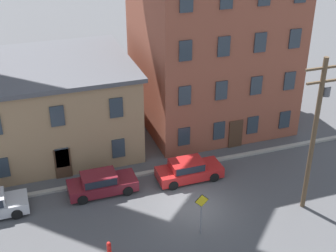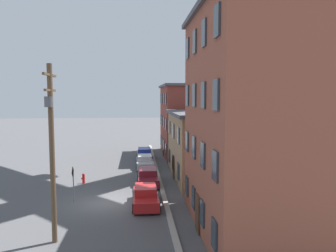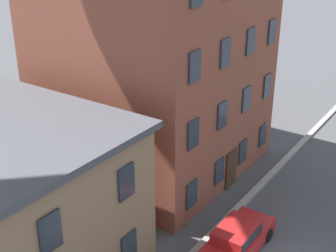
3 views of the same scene
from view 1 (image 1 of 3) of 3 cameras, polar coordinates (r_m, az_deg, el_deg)
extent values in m
plane|color=#4C4C4F|center=(29.38, 2.97, -9.86)|extent=(200.00, 200.00, 0.00)
cube|color=#9E998E|center=(32.79, 0.06, -5.25)|extent=(56.00, 0.36, 0.16)
cube|color=#9E7A56|center=(35.83, -14.10, 2.36)|extent=(11.53, 10.10, 6.19)
cube|color=#4C4C51|center=(34.63, -14.71, 7.23)|extent=(12.03, 10.60, 0.30)
cube|color=#2D3842|center=(32.00, -19.58, -4.84)|extent=(0.90, 0.10, 1.40)
cube|color=#2D3842|center=(32.01, -12.76, -3.80)|extent=(0.90, 0.10, 1.40)
cube|color=#2D3842|center=(30.56, -13.35, 1.17)|extent=(0.90, 0.10, 1.40)
cube|color=#2D3842|center=(32.48, -6.05, -2.72)|extent=(0.90, 0.10, 1.40)
cube|color=#2D3842|center=(31.05, -6.33, 2.22)|extent=(0.90, 0.10, 1.40)
cube|color=#472D1E|center=(32.24, -12.68, -4.48)|extent=(1.10, 0.10, 2.20)
cube|color=brown|center=(37.64, 5.26, 9.77)|extent=(11.08, 10.18, 12.86)
cube|color=#2D3842|center=(33.67, 1.96, -1.30)|extent=(0.90, 0.10, 1.40)
cube|color=#2D3842|center=(32.25, 2.06, 3.72)|extent=(0.90, 0.10, 1.40)
cube|color=#2D3842|center=(31.09, 2.15, 9.15)|extent=(0.90, 0.10, 1.40)
cube|color=#2D3842|center=(30.24, 2.26, 14.95)|extent=(0.90, 0.10, 1.40)
cube|color=#2D3842|center=(34.65, 6.25, -0.57)|extent=(0.90, 0.10, 1.40)
cube|color=#2D3842|center=(33.27, 6.53, 4.32)|extent=(0.90, 0.10, 1.40)
cube|color=#2D3842|center=(32.16, 6.83, 9.60)|extent=(0.90, 0.10, 1.40)
cube|color=#2D3842|center=(35.82, 10.27, 0.12)|extent=(0.90, 0.10, 1.40)
cube|color=#2D3842|center=(34.49, 10.71, 4.87)|extent=(0.90, 0.10, 1.40)
cube|color=#2D3842|center=(33.41, 11.19, 9.96)|extent=(0.90, 0.10, 1.40)
cube|color=#2D3842|center=(37.16, 14.03, 0.75)|extent=(0.90, 0.10, 1.40)
cube|color=#2D3842|center=(35.88, 14.60, 5.35)|extent=(0.90, 0.10, 1.40)
cube|color=#2D3842|center=(34.84, 15.23, 10.24)|extent=(0.90, 0.10, 1.40)
cube|color=#472D1E|center=(35.45, 8.24, -0.95)|extent=(1.10, 0.10, 2.20)
cylinder|color=black|center=(31.07, -18.11, -8.32)|extent=(0.66, 0.22, 0.66)
cylinder|color=black|center=(29.68, -17.94, -10.17)|extent=(0.66, 0.22, 0.66)
cube|color=maroon|center=(30.62, -7.99, -7.17)|extent=(4.40, 1.80, 0.70)
cube|color=maroon|center=(30.25, -8.44, -6.26)|extent=(2.20, 1.51, 0.55)
cube|color=#1E232D|center=(30.25, -8.44, -6.26)|extent=(2.02, 1.58, 0.48)
cylinder|color=black|center=(31.66, -5.71, -6.18)|extent=(0.66, 0.22, 0.66)
cylinder|color=black|center=(30.29, -4.93, -7.88)|extent=(0.66, 0.22, 0.66)
cylinder|color=black|center=(31.27, -10.91, -7.07)|extent=(0.66, 0.22, 0.66)
cylinder|color=black|center=(29.89, -10.37, -8.83)|extent=(0.66, 0.22, 0.66)
cube|color=#B21E1E|center=(31.66, 2.61, -5.62)|extent=(4.40, 1.80, 0.70)
cube|color=#B21E1E|center=(31.26, 2.29, -4.73)|extent=(2.20, 1.51, 0.55)
cube|color=#1E232D|center=(31.26, 2.29, -4.73)|extent=(2.02, 1.58, 0.48)
cylinder|color=black|center=(32.91, 4.42, -4.69)|extent=(0.66, 0.22, 0.66)
cylinder|color=black|center=(31.62, 5.63, -6.23)|extent=(0.66, 0.22, 0.66)
cylinder|color=black|center=(32.02, -0.38, -5.60)|extent=(0.66, 0.22, 0.66)
cylinder|color=black|center=(30.68, 0.64, -7.24)|extent=(0.66, 0.22, 0.66)
cylinder|color=slate|center=(26.71, 4.04, -10.79)|extent=(0.08, 0.08, 2.58)
cube|color=yellow|center=(26.08, 4.14, -9.08)|extent=(0.78, 0.03, 0.78)
cube|color=black|center=(26.08, 4.13, -9.07)|extent=(0.84, 0.02, 0.84)
cylinder|color=brown|center=(28.07, 17.30, -1.37)|extent=(0.28, 0.28, 9.70)
cube|color=brown|center=(26.38, 18.58, 6.75)|extent=(2.40, 0.12, 0.12)
cube|color=brown|center=(26.66, 18.32, 5.14)|extent=(2.00, 0.12, 0.12)
cylinder|color=#515156|center=(27.08, 18.74, 4.05)|extent=(0.44, 0.44, 0.55)
cylinder|color=red|center=(26.01, -7.18, -14.79)|extent=(0.24, 0.24, 0.80)
sphere|color=red|center=(25.71, -7.24, -14.04)|extent=(0.22, 0.22, 0.22)
cylinder|color=red|center=(25.86, -7.11, -14.93)|extent=(0.10, 0.12, 0.10)
camera|label=2|loc=(42.27, 34.63, 9.19)|focal=35.00mm
camera|label=3|loc=(18.80, -37.57, 9.74)|focal=50.00mm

